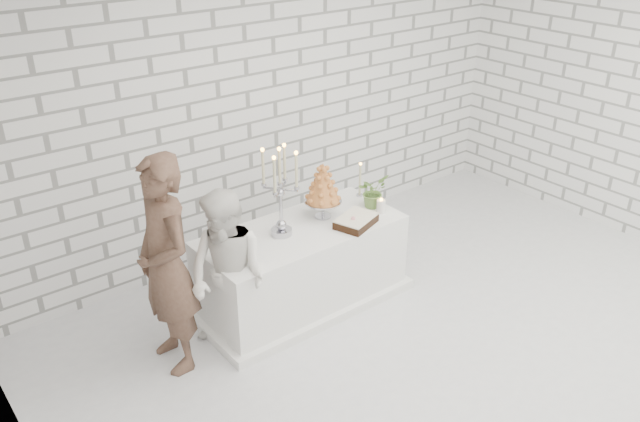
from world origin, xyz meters
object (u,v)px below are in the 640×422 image
(groom, at_px, (166,266))
(croquembouche, at_px, (323,190))
(candelabra, at_px, (280,192))
(cake_table, at_px, (302,266))
(bride, at_px, (228,277))

(groom, height_order, croquembouche, groom)
(groom, bearing_deg, candelabra, 93.99)
(cake_table, xyz_separation_m, croquembouche, (0.28, 0.06, 0.63))
(bride, bearing_deg, cake_table, 84.72)
(candelabra, height_order, croquembouche, candelabra)
(cake_table, relative_size, candelabra, 2.29)
(bride, distance_m, candelabra, 0.83)
(cake_table, distance_m, candelabra, 0.79)
(bride, distance_m, croquembouche, 1.21)
(bride, height_order, candelabra, candelabra)
(cake_table, relative_size, bride, 1.28)
(cake_table, bearing_deg, groom, -178.57)
(groom, distance_m, croquembouche, 1.56)
(bride, xyz_separation_m, candelabra, (0.67, 0.23, 0.44))
(groom, distance_m, bride, 0.48)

